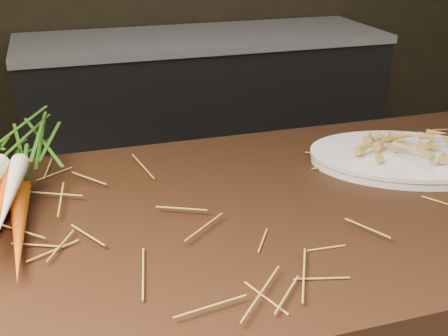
# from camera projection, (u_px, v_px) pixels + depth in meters

# --- Properties ---
(back_counter) EXTENTS (1.82, 0.62, 0.84)m
(back_counter) POSITION_uv_depth(u_px,v_px,m) (204.00, 114.00, 2.95)
(back_counter) COLOR black
(back_counter) RESTS_ON ground
(straw_bedding) EXTENTS (1.40, 0.60, 0.02)m
(straw_bedding) POSITION_uv_depth(u_px,v_px,m) (312.00, 193.00, 1.03)
(straw_bedding) COLOR olive
(straw_bedding) RESTS_ON main_counter
(serving_platter) EXTENTS (0.46, 0.39, 0.02)m
(serving_platter) POSITION_uv_depth(u_px,v_px,m) (405.00, 159.00, 1.18)
(serving_platter) COLOR white
(serving_platter) RESTS_ON main_counter
(roasted_veg_heap) EXTENTS (0.23, 0.20, 0.04)m
(roasted_veg_heap) POSITION_uv_depth(u_px,v_px,m) (407.00, 145.00, 1.16)
(roasted_veg_heap) COLOR #B18737
(roasted_veg_heap) RESTS_ON serving_platter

